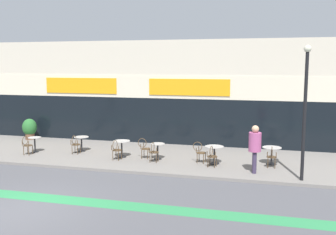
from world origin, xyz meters
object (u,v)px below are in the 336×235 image
lamp_post (305,103)px  bistro_table_0 (35,142)px  cafe_chair_3_side (144,147)px  bistro_table_2 (122,145)px  bistro_table_3 (158,148)px  planter_pot (30,128)px  cafe_chair_4_side (200,151)px  cafe_chair_3_near (154,151)px  cafe_chair_1_near (75,143)px  bistro_table_4 (214,151)px  pedestrian_near_end (255,145)px  bistro_table_1 (82,141)px  bistro_table_5 (272,152)px  cafe_chair_5_near (272,155)px  cafe_chair_0_near (27,144)px  cafe_chair_2_near (116,149)px  cafe_chair_4_near (212,155)px

lamp_post → bistro_table_0: bearing=172.6°
bistro_table_0 → cafe_chair_3_side: bearing=1.6°
bistro_table_2 → cafe_chair_3_side: size_ratio=0.84×
bistro_table_3 → planter_pot: (-8.22, 2.63, 0.12)m
cafe_chair_4_side → cafe_chair_3_near: bearing=-158.3°
lamp_post → cafe_chair_1_near: bearing=170.4°
lamp_post → bistro_table_3: bearing=164.0°
cafe_chair_3_near → bistro_table_4: bearing=-79.0°
pedestrian_near_end → bistro_table_3: bearing=161.0°
bistro_table_1 → bistro_table_5: (8.86, -0.22, 0.02)m
bistro_table_1 → cafe_chair_5_near: size_ratio=0.78×
bistro_table_0 → bistro_table_5: bistro_table_5 is taller
lamp_post → cafe_chair_5_near: bearing=126.1°
bistro_table_2 → planter_pot: 7.06m
cafe_chair_0_near → lamp_post: (11.99, -0.93, 2.29)m
bistro_table_4 → bistro_table_1: bearing=173.4°
bistro_table_3 → bistro_table_2: bearing=-179.2°
cafe_chair_0_near → cafe_chair_1_near: (2.06, 0.76, 0.00)m
bistro_table_0 → cafe_chair_3_side: cafe_chair_3_side is taller
cafe_chair_3_near → planter_pot: 8.84m
bistro_table_4 → cafe_chair_0_near: 8.61m
cafe_chair_2_near → cafe_chair_5_near: bearing=-79.3°
bistro_table_2 → cafe_chair_2_near: (-0.01, -0.63, -0.02)m
cafe_chair_4_near → cafe_chair_4_side: (-0.62, 0.63, 0.00)m
planter_pot → bistro_table_5: bearing=-9.7°
bistro_table_0 → cafe_chair_3_near: (6.06, -0.48, 0.01)m
bistro_table_5 → pedestrian_near_end: 1.75m
cafe_chair_0_near → cafe_chair_4_side: bearing=-81.6°
bistro_table_2 → cafe_chair_3_near: 1.79m
bistro_table_0 → pedestrian_near_end: size_ratio=0.39×
bistro_table_3 → lamp_post: lamp_post is taller
planter_pot → pedestrian_near_end: (12.44, -3.77, 0.48)m
bistro_table_2 → bistro_table_4: (4.21, -0.12, 0.00)m
bistro_table_1 → cafe_chair_2_near: bearing=-28.6°
cafe_chair_3_near → bistro_table_1: bearing=73.1°
bistro_table_1 → cafe_chair_3_side: bearing=-10.2°
bistro_table_5 → planter_pot: bearing=170.3°
cafe_chair_2_near → cafe_chair_1_near: bearing=81.7°
bistro_table_5 → cafe_chair_0_near: cafe_chair_0_near is taller
bistro_table_5 → planter_pot: 13.27m
cafe_chair_4_near → bistro_table_5: bearing=-56.4°
bistro_table_2 → planter_pot: planter_pot is taller
cafe_chair_3_side → pedestrian_near_end: (4.84, -1.14, 0.58)m
bistro_table_2 → cafe_chair_5_near: (6.54, -0.21, -0.02)m
cafe_chair_3_side → cafe_chair_2_near: bearing=-145.6°
cafe_chair_0_near → planter_pot: bearing=36.2°
bistro_table_0 → cafe_chair_5_near: cafe_chair_5_near is taller
bistro_table_2 → bistro_table_5: bistro_table_2 is taller
bistro_table_2 → cafe_chair_1_near: size_ratio=0.84×
cafe_chair_2_near → cafe_chair_4_side: size_ratio=1.00×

